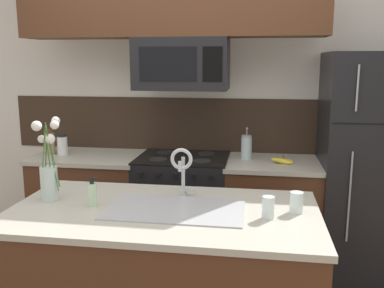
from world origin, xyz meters
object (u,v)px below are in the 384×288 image
at_px(stove_range, 183,209).
at_px(drinking_glass, 268,208).
at_px(storage_jar_medium, 62,145).
at_px(sink_faucet, 182,166).
at_px(refrigerator, 374,167).
at_px(flower_vase, 49,172).
at_px(microwave, 182,64).
at_px(french_press, 246,147).
at_px(banana_bunch, 283,161).
at_px(storage_jar_tall, 50,142).
at_px(dish_soap_bottle, 92,194).
at_px(spare_glass, 297,202).

relative_size(stove_range, drinking_glass, 7.81).
xyz_separation_m(storage_jar_medium, sink_faucet, (1.24, -1.02, 0.11)).
relative_size(refrigerator, storage_jar_medium, 10.09).
bearing_deg(flower_vase, stove_range, 63.99).
distance_m(microwave, refrigerator, 1.73).
bearing_deg(drinking_glass, sink_faucet, 151.47).
bearing_deg(sink_faucet, french_press, 72.29).
bearing_deg(banana_bunch, storage_jar_tall, 178.83).
distance_m(microwave, banana_bunch, 1.12).
bearing_deg(stove_range, dish_soap_bottle, -103.22).
bearing_deg(banana_bunch, refrigerator, 6.37).
distance_m(microwave, storage_jar_tall, 1.36).
bearing_deg(refrigerator, storage_jar_medium, -179.23).
bearing_deg(refrigerator, storage_jar_tall, -179.18).
distance_m(microwave, flower_vase, 1.45).
bearing_deg(refrigerator, dish_soap_bottle, -145.10).
xyz_separation_m(stove_range, flower_vase, (-0.58, -1.19, 0.62)).
xyz_separation_m(sink_faucet, spare_glass, (0.66, -0.16, -0.14)).
bearing_deg(drinking_glass, storage_jar_tall, 145.37).
bearing_deg(drinking_glass, spare_glass, 36.47).
bearing_deg(sink_faucet, banana_bunch, 56.59).
bearing_deg(banana_bunch, french_press, 157.69).
bearing_deg(storage_jar_tall, flower_vase, -63.02).
bearing_deg(drinking_glass, banana_bunch, 83.67).
height_order(microwave, sink_faucet, microwave).
distance_m(storage_jar_tall, dish_soap_bottle, 1.52).
relative_size(storage_jar_tall, drinking_glass, 1.81).
relative_size(sink_faucet, spare_glass, 2.66).
xyz_separation_m(stove_range, storage_jar_medium, (-1.06, -0.02, 0.54)).
relative_size(stove_range, banana_bunch, 4.88).
distance_m(storage_jar_tall, french_press, 1.71).
distance_m(storage_jar_tall, storage_jar_medium, 0.12).
relative_size(refrigerator, dish_soap_bottle, 10.80).
bearing_deg(stove_range, spare_glass, -54.99).
height_order(microwave, dish_soap_bottle, microwave).
distance_m(sink_faucet, drinking_glass, 0.59).
bearing_deg(spare_glass, sink_faucet, 166.25).
xyz_separation_m(dish_soap_bottle, spare_glass, (1.13, 0.07, -0.01)).
bearing_deg(french_press, sink_faucet, -107.71).
distance_m(microwave, spare_glass, 1.61).
distance_m(drinking_glass, spare_glass, 0.19).
bearing_deg(dish_soap_bottle, drinking_glass, -2.78).
height_order(sink_faucet, drinking_glass, sink_faucet).
relative_size(dish_soap_bottle, spare_glass, 1.44).
bearing_deg(refrigerator, flower_vase, -150.20).
bearing_deg(refrigerator, microwave, -178.47).
bearing_deg(storage_jar_tall, storage_jar_medium, 2.01).
relative_size(microwave, banana_bunch, 3.91).
xyz_separation_m(refrigerator, storage_jar_tall, (-2.72, -0.04, 0.13)).
xyz_separation_m(microwave, sink_faucet, (0.18, -1.01, -0.58)).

